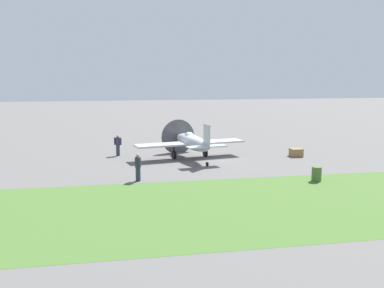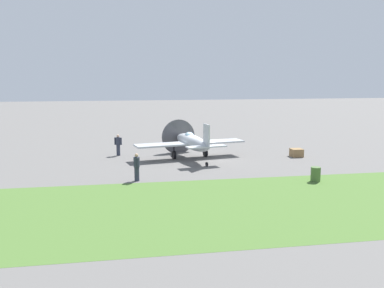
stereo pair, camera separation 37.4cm
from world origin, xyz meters
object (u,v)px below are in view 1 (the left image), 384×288
(ground_crew_mechanic, at_px, (138,167))
(supply_crate, at_px, (296,152))
(airplane_lead, at_px, (191,142))
(fuel_drum, at_px, (317,174))
(ground_crew_chief, at_px, (118,145))

(ground_crew_mechanic, distance_m, supply_crate, 14.32)
(ground_crew_mechanic, relative_size, supply_crate, 1.92)
(airplane_lead, bearing_deg, ground_crew_mechanic, -136.14)
(ground_crew_mechanic, height_order, fuel_drum, ground_crew_mechanic)
(ground_crew_chief, distance_m, ground_crew_mechanic, 8.91)
(airplane_lead, height_order, fuel_drum, airplane_lead)
(fuel_drum, distance_m, supply_crate, 8.25)
(supply_crate, bearing_deg, airplane_lead, 175.29)
(ground_crew_chief, height_order, supply_crate, ground_crew_chief)
(fuel_drum, bearing_deg, ground_crew_mechanic, 169.06)
(ground_crew_chief, height_order, ground_crew_mechanic, same)
(airplane_lead, relative_size, fuel_drum, 9.94)
(ground_crew_mechanic, xyz_separation_m, supply_crate, (13.06, 5.84, -0.59))
(airplane_lead, height_order, ground_crew_mechanic, airplane_lead)
(airplane_lead, xyz_separation_m, fuel_drum, (6.23, -8.63, -0.88))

